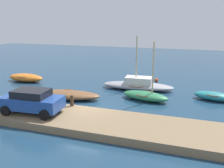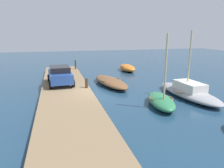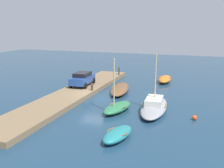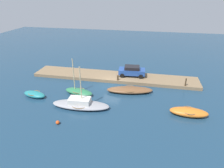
{
  "view_description": "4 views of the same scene",
  "coord_description": "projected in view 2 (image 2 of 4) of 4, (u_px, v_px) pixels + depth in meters",
  "views": [
    {
      "loc": [
        7.08,
        -15.02,
        6.27
      ],
      "look_at": [
        0.58,
        3.98,
        1.07
      ],
      "focal_mm": 39.77,
      "sensor_mm": 36.0,
      "label": 1
    },
    {
      "loc": [
        15.49,
        -2.72,
        4.74
      ],
      "look_at": [
        -1.32,
        1.76,
        0.52
      ],
      "focal_mm": 33.95,
      "sensor_mm": 36.0,
      "label": 2
    },
    {
      "loc": [
        23.38,
        10.49,
        7.31
      ],
      "look_at": [
        -0.65,
        1.88,
        1.4
      ],
      "focal_mm": 40.95,
      "sensor_mm": 36.0,
      "label": 3
    },
    {
      "loc": [
        -5.16,
        24.61,
        12.0
      ],
      "look_at": [
        -0.62,
        2.52,
        1.22
      ],
      "focal_mm": 31.21,
      "sensor_mm": 36.0,
      "label": 4
    }
  ],
  "objects": [
    {
      "name": "rowboat_green",
      "position": [
        161.0,
        100.0,
        13.97
      ],
      "size": [
        4.08,
        2.27,
        4.71
      ],
      "rotation": [
        0.0,
        0.0,
        -0.21
      ],
      "color": "#2D7A4C",
      "rests_on": "ground_plane"
    },
    {
      "name": "parked_car",
      "position": [
        60.0,
        75.0,
        17.89
      ],
      "size": [
        3.98,
        2.19,
        1.54
      ],
      "rotation": [
        0.0,
        0.0,
        0.07
      ],
      "color": "#234793",
      "rests_on": "dock_platform"
    },
    {
      "name": "mooring_post_mid_west",
      "position": [
        87.0,
        83.0,
        16.82
      ],
      "size": [
        0.24,
        0.24,
        0.77
      ],
      "primitive_type": "cylinder",
      "color": "#47331E",
      "rests_on": "dock_platform"
    },
    {
      "name": "motorboat_brown",
      "position": [
        110.0,
        82.0,
        19.47
      ],
      "size": [
        6.18,
        2.81,
        0.7
      ],
      "rotation": [
        0.0,
        0.0,
        0.17
      ],
      "color": "brown",
      "rests_on": "ground_plane"
    },
    {
      "name": "mooring_post_west",
      "position": [
        75.0,
        65.0,
        25.46
      ],
      "size": [
        0.18,
        0.18,
        1.08
      ],
      "primitive_type": "cylinder",
      "color": "#47331E",
      "rests_on": "dock_platform"
    },
    {
      "name": "ground_plane",
      "position": [
        94.0,
        96.0,
        16.34
      ],
      "size": [
        84.0,
        84.0,
        0.0
      ],
      "primitive_type": "plane",
      "color": "navy"
    },
    {
      "name": "sailboat_grey",
      "position": [
        188.0,
        91.0,
        15.92
      ],
      "size": [
        6.71,
        2.47,
        4.93
      ],
      "rotation": [
        0.0,
        0.0,
        0.05
      ],
      "color": "#939399",
      "rests_on": "ground_plane"
    },
    {
      "name": "rowboat_orange",
      "position": [
        127.0,
        68.0,
        26.81
      ],
      "size": [
        3.97,
        1.65,
        0.82
      ],
      "rotation": [
        0.0,
        0.0,
        -0.01
      ],
      "color": "orange",
      "rests_on": "ground_plane"
    },
    {
      "name": "dock_platform",
      "position": [
        67.0,
        95.0,
        15.77
      ],
      "size": [
        24.64,
        3.73,
        0.46
      ],
      "primitive_type": "cube",
      "color": "#846B4C",
      "rests_on": "ground_plane"
    }
  ]
}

